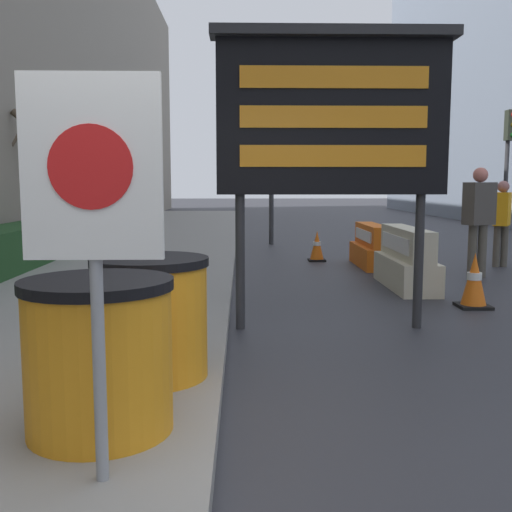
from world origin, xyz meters
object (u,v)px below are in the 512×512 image
object	(u,v)px
message_board	(332,116)
jersey_barrier_cream	(406,261)
barrel_drum_middle	(151,317)
jersey_barrier_orange_far	(372,248)
traffic_cone_near	(317,246)
traffic_light_far_side	(509,146)
warning_sign	(93,200)
pedestrian_worker	(502,216)
traffic_light_near_curb	(272,114)
barrel_drum_foreground	(99,355)
traffic_cone_mid	(474,281)
pedestrian_passerby	(479,213)

from	to	relation	value
message_board	jersey_barrier_cream	size ratio (longest dim) A/B	1.67
message_board	jersey_barrier_cream	xyz separation A→B (m)	(1.51, 2.49, -1.84)
barrel_drum_middle	jersey_barrier_orange_far	distance (m)	7.50
traffic_cone_near	traffic_light_far_side	xyz separation A→B (m)	(6.04, 5.07, 2.31)
warning_sign	jersey_barrier_orange_far	world-z (taller)	warning_sign
barrel_drum_middle	pedestrian_worker	bearing A→B (deg)	50.76
pedestrian_worker	barrel_drum_middle	bearing A→B (deg)	172.72
traffic_light_near_curb	warning_sign	bearing A→B (deg)	-96.45
traffic_cone_near	pedestrian_worker	world-z (taller)	pedestrian_worker
warning_sign	traffic_cone_near	size ratio (longest dim) A/B	3.10
jersey_barrier_orange_far	traffic_cone_near	size ratio (longest dim) A/B	2.82
barrel_drum_foreground	warning_sign	distance (m)	1.08
traffic_cone_mid	pedestrian_passerby	xyz separation A→B (m)	(0.99, 2.42, 0.73)
traffic_cone_mid	traffic_light_far_side	world-z (taller)	traffic_light_far_side
warning_sign	traffic_light_far_side	size ratio (longest dim) A/B	0.52
barrel_drum_middle	traffic_light_near_curb	size ratio (longest dim) A/B	0.19
message_board	traffic_light_far_side	distance (m)	12.55
message_board	traffic_light_near_curb	world-z (taller)	traffic_light_near_curb
pedestrian_worker	jersey_barrier_orange_far	bearing A→B (deg)	118.90
barrel_drum_middle	message_board	size ratio (longest dim) A/B	0.28
warning_sign	jersey_barrier_cream	size ratio (longest dim) A/B	1.02
jersey_barrier_cream	jersey_barrier_orange_far	distance (m)	2.33
jersey_barrier_cream	barrel_drum_foreground	bearing A→B (deg)	-120.68
jersey_barrier_cream	traffic_light_far_side	distance (m)	9.89
pedestrian_passerby	pedestrian_worker	bearing A→B (deg)	30.80
warning_sign	traffic_light_far_side	xyz separation A→B (m)	(8.20, 14.24, 1.14)
jersey_barrier_orange_far	pedestrian_worker	xyz separation A→B (m)	(2.37, -0.13, 0.60)
message_board	traffic_light_near_curb	xyz separation A→B (m)	(-0.19, 8.89, 1.02)
barrel_drum_foreground	warning_sign	xyz separation A→B (m)	(0.14, -0.60, 0.89)
message_board	traffic_cone_near	size ratio (longest dim) A/B	5.11
barrel_drum_foreground	message_board	distance (m)	3.82
barrel_drum_foreground	traffic_light_far_side	xyz separation A→B (m)	(8.34, 13.64, 2.03)
pedestrian_passerby	jersey_barrier_cream	bearing A→B (deg)	-168.76
warning_sign	jersey_barrier_cream	bearing A→B (deg)	62.90
jersey_barrier_orange_far	pedestrian_worker	distance (m)	2.45
barrel_drum_foreground	traffic_cone_near	bearing A→B (deg)	74.97
pedestrian_passerby	message_board	bearing A→B (deg)	-152.87
message_board	jersey_barrier_orange_far	bearing A→B (deg)	72.65
warning_sign	traffic_light_far_side	bearing A→B (deg)	60.06
message_board	pedestrian_worker	distance (m)	6.23
barrel_drum_foreground	traffic_light_near_curb	distance (m)	12.26
jersey_barrier_cream	traffic_cone_mid	xyz separation A→B (m)	(0.46, -1.46, -0.06)
barrel_drum_middle	jersey_barrier_cream	world-z (taller)	barrel_drum_middle
barrel_drum_middle	jersey_barrier_cream	bearing A→B (deg)	55.43
pedestrian_passerby	traffic_light_near_curb	bearing A→B (deg)	97.57
traffic_light_far_side	barrel_drum_middle	bearing A→B (deg)	-122.90
traffic_cone_mid	traffic_light_far_side	distance (m)	10.94
barrel_drum_middle	warning_sign	world-z (taller)	warning_sign
jersey_barrier_orange_far	traffic_cone_mid	size ratio (longest dim) A/B	2.47
barrel_drum_middle	warning_sign	bearing A→B (deg)	-90.04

